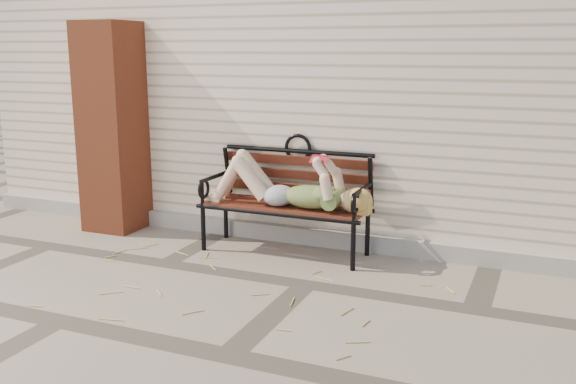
% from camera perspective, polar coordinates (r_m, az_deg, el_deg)
% --- Properties ---
extents(ground, '(80.00, 80.00, 0.00)m').
position_cam_1_polar(ground, '(4.91, 1.59, -8.22)').
color(ground, gray).
rests_on(ground, ground).
extents(house_wall, '(8.00, 4.00, 3.00)m').
position_cam_1_polar(house_wall, '(7.47, 10.17, 10.56)').
color(house_wall, beige).
rests_on(house_wall, ground).
extents(foundation_strip, '(8.00, 0.10, 0.15)m').
position_cam_1_polar(foundation_strip, '(5.75, 5.11, -4.31)').
color(foundation_strip, '#A7A396').
rests_on(foundation_strip, ground).
extents(brick_pillar, '(0.50, 0.50, 2.00)m').
position_cam_1_polar(brick_pillar, '(6.44, -15.34, 5.54)').
color(brick_pillar, '#943F21').
rests_on(brick_pillar, ground).
extents(garden_bench, '(1.56, 0.62, 1.01)m').
position_cam_1_polar(garden_bench, '(5.58, 0.06, 0.42)').
color(garden_bench, black).
rests_on(garden_bench, ground).
extents(reading_woman, '(1.47, 0.33, 0.46)m').
position_cam_1_polar(reading_woman, '(5.46, -0.32, 0.51)').
color(reading_woman, '#093342').
rests_on(reading_woman, ground).
extents(straw_scatter, '(2.99, 1.79, 0.01)m').
position_cam_1_polar(straw_scatter, '(4.81, -3.66, -8.60)').
color(straw_scatter, '#D1B966').
rests_on(straw_scatter, ground).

